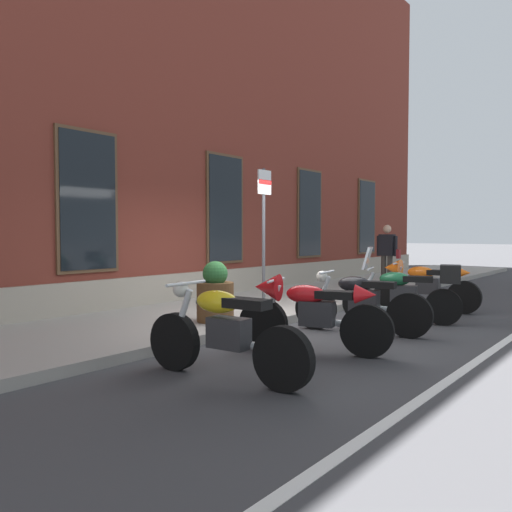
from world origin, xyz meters
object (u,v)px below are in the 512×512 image
object	(u,v)px
pedestrian_dark_jacket	(387,252)
parking_sign	(264,219)
motorcycle_green_touring	(408,292)
motorcycle_yellow_naked	(224,333)
barrel_planter	(215,296)
motorcycle_black_naked	(360,302)
motorcycle_red_sport	(308,310)
motorcycle_orange_sport	(422,283)

from	to	relation	value
pedestrian_dark_jacket	parking_sign	distance (m)	5.47
motorcycle_green_touring	motorcycle_yellow_naked	bearing A→B (deg)	177.65
barrel_planter	parking_sign	bearing A→B (deg)	6.47
barrel_planter	motorcycle_black_naked	bearing A→B (deg)	-58.57
pedestrian_dark_jacket	motorcycle_red_sport	bearing A→B (deg)	-163.22
motorcycle_red_sport	motorcycle_green_touring	bearing A→B (deg)	-3.38
motorcycle_green_touring	parking_sign	bearing A→B (deg)	113.85
motorcycle_green_touring	barrel_planter	world-z (taller)	motorcycle_green_touring
motorcycle_red_sport	barrel_planter	world-z (taller)	barrel_planter
parking_sign	barrel_planter	size ratio (longest dim) A/B	2.68
pedestrian_dark_jacket	parking_sign	xyz separation A→B (m)	(-5.42, -0.04, 0.75)
motorcycle_black_naked	barrel_planter	world-z (taller)	barrel_planter
pedestrian_dark_jacket	parking_sign	bearing A→B (deg)	-179.58
motorcycle_green_touring	motorcycle_orange_sport	world-z (taller)	motorcycle_green_touring
motorcycle_red_sport	barrel_planter	bearing A→B (deg)	79.62
pedestrian_dark_jacket	barrel_planter	xyz separation A→B (m)	(-6.89, -0.21, -0.50)
motorcycle_red_sport	motorcycle_black_naked	world-z (taller)	motorcycle_red_sport
motorcycle_red_sport	parking_sign	xyz separation A→B (m)	(1.84, 2.15, 1.25)
motorcycle_green_touring	motorcycle_orange_sport	distance (m)	1.61
motorcycle_red_sport	motorcycle_green_touring	world-z (taller)	motorcycle_green_touring
motorcycle_orange_sport	pedestrian_dark_jacket	world-z (taller)	pedestrian_dark_jacket
motorcycle_green_touring	motorcycle_black_naked	bearing A→B (deg)	170.38
parking_sign	motorcycle_green_touring	bearing A→B (deg)	-66.15
motorcycle_yellow_naked	motorcycle_green_touring	world-z (taller)	motorcycle_green_touring
motorcycle_green_touring	motorcycle_orange_sport	size ratio (longest dim) A/B	0.93
motorcycle_black_naked	pedestrian_dark_jacket	xyz separation A→B (m)	(5.71, 2.13, 0.57)
motorcycle_yellow_naked	pedestrian_dark_jacket	distance (m)	9.13
motorcycle_orange_sport	parking_sign	xyz separation A→B (m)	(-2.60, 1.97, 1.24)
motorcycle_green_touring	parking_sign	world-z (taller)	parking_sign
motorcycle_yellow_naked	pedestrian_dark_jacket	world-z (taller)	pedestrian_dark_jacket
motorcycle_black_naked	motorcycle_green_touring	world-z (taller)	motorcycle_green_touring
motorcycle_black_naked	motorcycle_red_sport	bearing A→B (deg)	-177.96
motorcycle_yellow_naked	motorcycle_black_naked	bearing A→B (deg)	0.75
motorcycle_green_touring	pedestrian_dark_jacket	distance (m)	5.01
parking_sign	barrel_planter	bearing A→B (deg)	-173.53
parking_sign	pedestrian_dark_jacket	bearing A→B (deg)	0.42
parking_sign	barrel_planter	xyz separation A→B (m)	(-1.47, -0.17, -1.25)
motorcycle_red_sport	motorcycle_black_naked	bearing A→B (deg)	2.04
motorcycle_red_sport	motorcycle_orange_sport	size ratio (longest dim) A/B	0.95
motorcycle_black_naked	pedestrian_dark_jacket	distance (m)	6.13
motorcycle_red_sport	barrel_planter	size ratio (longest dim) A/B	2.06
motorcycle_red_sport	pedestrian_dark_jacket	distance (m)	7.59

